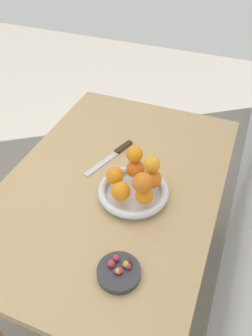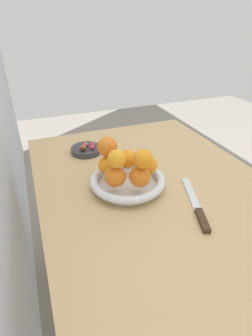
# 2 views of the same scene
# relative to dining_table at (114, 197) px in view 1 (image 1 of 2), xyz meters

# --- Properties ---
(ground_plane) EXTENTS (6.00, 6.00, 0.00)m
(ground_plane) POSITION_rel_dining_table_xyz_m (0.00, 0.00, -0.65)
(ground_plane) COLOR gray
(dining_table) EXTENTS (1.10, 0.76, 0.74)m
(dining_table) POSITION_rel_dining_table_xyz_m (0.00, 0.00, 0.00)
(dining_table) COLOR tan
(dining_table) RESTS_ON ground_plane
(fruit_bowl) EXTENTS (0.24, 0.24, 0.04)m
(fruit_bowl) POSITION_rel_dining_table_xyz_m (0.05, 0.09, 0.11)
(fruit_bowl) COLOR silver
(fruit_bowl) RESTS_ON dining_table
(candy_dish) EXTENTS (0.12, 0.12, 0.02)m
(candy_dish) POSITION_rel_dining_table_xyz_m (0.34, 0.16, 0.10)
(candy_dish) COLOR #333338
(candy_dish) RESTS_ON dining_table
(orange_0) EXTENTS (0.06, 0.06, 0.06)m
(orange_0) POSITION_rel_dining_table_xyz_m (0.04, 0.02, 0.16)
(orange_0) COLOR orange
(orange_0) RESTS_ON fruit_bowl
(orange_1) EXTENTS (0.06, 0.06, 0.06)m
(orange_1) POSITION_rel_dining_table_xyz_m (0.10, 0.07, 0.16)
(orange_1) COLOR orange
(orange_1) RESTS_ON fruit_bowl
(orange_2) EXTENTS (0.06, 0.06, 0.06)m
(orange_2) POSITION_rel_dining_table_xyz_m (0.09, 0.15, 0.16)
(orange_2) COLOR orange
(orange_2) RESTS_ON fruit_bowl
(orange_3) EXTENTS (0.07, 0.07, 0.07)m
(orange_3) POSITION_rel_dining_table_xyz_m (0.01, 0.15, 0.16)
(orange_3) COLOR orange
(orange_3) RESTS_ON fruit_bowl
(orange_4) EXTENTS (0.06, 0.06, 0.06)m
(orange_4) POSITION_rel_dining_table_xyz_m (-0.01, 0.08, 0.16)
(orange_4) COLOR orange
(orange_4) RESTS_ON fruit_bowl
(orange_5) EXTENTS (0.06, 0.06, 0.06)m
(orange_5) POSITION_rel_dining_table_xyz_m (0.01, 0.14, 0.22)
(orange_5) COLOR orange
(orange_5) RESTS_ON orange_3
(orange_6) EXTENTS (0.06, 0.06, 0.06)m
(orange_6) POSITION_rel_dining_table_xyz_m (-0.02, 0.07, 0.22)
(orange_6) COLOR orange
(orange_6) RESTS_ON orange_4
(orange_7) EXTENTS (0.06, 0.06, 0.06)m
(orange_7) POSITION_rel_dining_table_xyz_m (0.10, 0.14, 0.22)
(orange_7) COLOR orange
(orange_7) RESTS_ON orange_2
(candy_ball_0) EXTENTS (0.02, 0.02, 0.02)m
(candy_ball_0) POSITION_rel_dining_table_xyz_m (0.31, 0.14, 0.12)
(candy_ball_0) COLOR #C6384C
(candy_ball_0) RESTS_ON candy_dish
(candy_ball_1) EXTENTS (0.02, 0.02, 0.02)m
(candy_ball_1) POSITION_rel_dining_table_xyz_m (0.35, 0.16, 0.12)
(candy_ball_1) COLOR gold
(candy_ball_1) RESTS_ON candy_dish
(candy_ball_2) EXTENTS (0.02, 0.02, 0.02)m
(candy_ball_2) POSITION_rel_dining_table_xyz_m (0.31, 0.18, 0.12)
(candy_ball_2) COLOR #472819
(candy_ball_2) RESTS_ON candy_dish
(candy_ball_3) EXTENTS (0.02, 0.02, 0.02)m
(candy_ball_3) POSITION_rel_dining_table_xyz_m (0.35, 0.16, 0.12)
(candy_ball_3) COLOR #C6384C
(candy_ball_3) RESTS_ON candy_dish
(candy_ball_4) EXTENTS (0.01, 0.01, 0.01)m
(candy_ball_4) POSITION_rel_dining_table_xyz_m (0.35, 0.16, 0.12)
(candy_ball_4) COLOR #C6384C
(candy_ball_4) RESTS_ON candy_dish
(candy_ball_5) EXTENTS (0.02, 0.02, 0.02)m
(candy_ball_5) POSITION_rel_dining_table_xyz_m (0.33, 0.14, 0.12)
(candy_ball_5) COLOR #C6384C
(candy_ball_5) RESTS_ON candy_dish
(candy_ball_6) EXTENTS (0.02, 0.02, 0.02)m
(candy_ball_6) POSITION_rel_dining_table_xyz_m (0.32, 0.17, 0.12)
(candy_ball_6) COLOR gold
(candy_ball_6) RESTS_ON candy_dish
(candy_ball_7) EXTENTS (0.02, 0.02, 0.02)m
(candy_ball_7) POSITION_rel_dining_table_xyz_m (0.32, 0.18, 0.12)
(candy_ball_7) COLOR #C6384C
(candy_ball_7) RESTS_ON candy_dish
(knife) EXTENTS (0.25, 0.11, 0.01)m
(knife) POSITION_rel_dining_table_xyz_m (-0.13, -0.06, 0.09)
(knife) COLOR #3F2819
(knife) RESTS_ON dining_table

